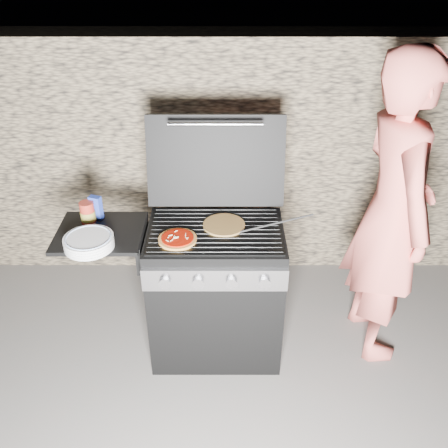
{
  "coord_description": "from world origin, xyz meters",
  "views": [
    {
      "loc": [
        0.05,
        -2.42,
        2.47
      ],
      "look_at": [
        0.05,
        0.0,
        0.95
      ],
      "focal_mm": 40.0,
      "sensor_mm": 36.0,
      "label": 1
    }
  ],
  "objects_px": {
    "gas_grill": "(176,291)",
    "person": "(392,214)",
    "pizza_topped": "(178,239)",
    "sauce_jar": "(88,212)"
  },
  "relations": [
    {
      "from": "gas_grill",
      "to": "person",
      "type": "distance_m",
      "value": 1.39
    },
    {
      "from": "gas_grill",
      "to": "pizza_topped",
      "type": "bearing_deg",
      "value": -70.06
    },
    {
      "from": "gas_grill",
      "to": "sauce_jar",
      "type": "xyz_separation_m",
      "value": [
        -0.5,
        0.1,
        0.51
      ]
    },
    {
      "from": "pizza_topped",
      "to": "sauce_jar",
      "type": "relative_size",
      "value": 1.63
    },
    {
      "from": "person",
      "to": "sauce_jar",
      "type": "bearing_deg",
      "value": 83.55
    },
    {
      "from": "gas_grill",
      "to": "pizza_topped",
      "type": "height_order",
      "value": "pizza_topped"
    },
    {
      "from": "pizza_topped",
      "to": "sauce_jar",
      "type": "height_order",
      "value": "sauce_jar"
    },
    {
      "from": "gas_grill",
      "to": "pizza_topped",
      "type": "relative_size",
      "value": 6.22
    },
    {
      "from": "gas_grill",
      "to": "person",
      "type": "height_order",
      "value": "person"
    },
    {
      "from": "pizza_topped",
      "to": "person",
      "type": "distance_m",
      "value": 1.26
    }
  ]
}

